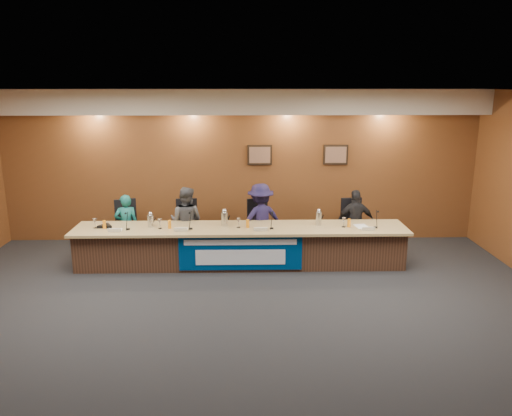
% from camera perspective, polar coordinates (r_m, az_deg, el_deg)
% --- Properties ---
extents(floor, '(10.00, 10.00, 0.00)m').
position_cam_1_polar(floor, '(7.25, -1.89, -13.19)').
color(floor, black).
rests_on(floor, ground).
extents(ceiling, '(10.00, 8.00, 0.04)m').
position_cam_1_polar(ceiling, '(6.44, -2.12, 13.00)').
color(ceiling, silver).
rests_on(ceiling, wall_back).
extents(wall_back, '(10.00, 0.04, 3.20)m').
position_cam_1_polar(wall_back, '(10.58, -1.75, 4.76)').
color(wall_back, brown).
rests_on(wall_back, floor).
extents(soffit, '(10.00, 0.50, 0.50)m').
position_cam_1_polar(soffit, '(10.19, -1.82, 12.03)').
color(soffit, beige).
rests_on(soffit, wall_back).
extents(dais_body, '(6.00, 0.80, 0.70)m').
position_cam_1_polar(dais_body, '(9.33, -1.77, -4.47)').
color(dais_body, '#43281A').
rests_on(dais_body, floor).
extents(dais_top, '(6.10, 0.95, 0.05)m').
position_cam_1_polar(dais_top, '(9.17, -1.79, -2.34)').
color(dais_top, tan).
rests_on(dais_top, dais_body).
extents(banner, '(2.20, 0.02, 0.65)m').
position_cam_1_polar(banner, '(8.92, -1.79, -5.14)').
color(banner, navy).
rests_on(banner, dais_body).
extents(banner_text_upper, '(2.00, 0.01, 0.10)m').
position_cam_1_polar(banner_text_upper, '(8.85, -1.80, -3.94)').
color(banner_text_upper, silver).
rests_on(banner_text_upper, banner).
extents(banner_text_lower, '(1.60, 0.01, 0.28)m').
position_cam_1_polar(banner_text_lower, '(8.94, -1.78, -5.65)').
color(banner_text_lower, silver).
rests_on(banner_text_lower, banner).
extents(wall_photo_left, '(0.52, 0.04, 0.42)m').
position_cam_1_polar(wall_photo_left, '(10.52, 0.43, 6.09)').
color(wall_photo_left, black).
rests_on(wall_photo_left, wall_back).
extents(wall_photo_right, '(0.52, 0.04, 0.42)m').
position_cam_1_polar(wall_photo_right, '(10.68, 9.09, 6.04)').
color(wall_photo_right, black).
rests_on(wall_photo_right, wall_back).
extents(panelist_a, '(0.51, 0.39, 1.24)m').
position_cam_1_polar(panelist_a, '(10.06, -14.57, -1.94)').
color(panelist_a, '#135D5A').
rests_on(panelist_a, floor).
extents(panelist_b, '(0.79, 0.69, 1.38)m').
position_cam_1_polar(panelist_b, '(9.84, -7.98, -1.54)').
color(panelist_b, '#45464A').
rests_on(panelist_b, floor).
extents(panelist_c, '(1.05, 0.82, 1.44)m').
position_cam_1_polar(panelist_c, '(9.77, 0.52, -1.34)').
color(panelist_c, '#1A1439').
rests_on(panelist_c, floor).
extents(panelist_d, '(0.77, 0.34, 1.30)m').
position_cam_1_polar(panelist_d, '(10.02, 11.28, -1.61)').
color(panelist_d, black).
rests_on(panelist_d, floor).
extents(office_chair_a, '(0.62, 0.62, 0.08)m').
position_cam_1_polar(office_chair_a, '(10.19, -14.39, -2.52)').
color(office_chair_a, black).
rests_on(office_chair_a, floor).
extents(office_chair_b, '(0.53, 0.53, 0.08)m').
position_cam_1_polar(office_chair_b, '(9.99, -7.87, -2.54)').
color(office_chair_b, black).
rests_on(office_chair_b, floor).
extents(office_chair_c, '(0.59, 0.59, 0.08)m').
position_cam_1_polar(office_chair_c, '(9.93, 0.50, -2.51)').
color(office_chair_c, black).
rests_on(office_chair_c, floor).
extents(office_chair_d, '(0.54, 0.54, 0.08)m').
position_cam_1_polar(office_chair_d, '(10.16, 11.12, -2.39)').
color(office_chair_d, black).
rests_on(office_chair_d, floor).
extents(nameplate_a, '(0.24, 0.08, 0.10)m').
position_cam_1_polar(nameplate_a, '(9.18, -15.88, -2.42)').
color(nameplate_a, white).
rests_on(nameplate_a, dais_top).
extents(microphone_a, '(0.07, 0.07, 0.02)m').
position_cam_1_polar(microphone_a, '(9.29, -14.43, -2.34)').
color(microphone_a, black).
rests_on(microphone_a, dais_top).
extents(juice_glass_a, '(0.06, 0.06, 0.15)m').
position_cam_1_polar(juice_glass_a, '(9.45, -16.94, -1.83)').
color(juice_glass_a, orange).
rests_on(juice_glass_a, dais_top).
extents(water_glass_a, '(0.08, 0.08, 0.18)m').
position_cam_1_polar(water_glass_a, '(9.52, -17.92, -1.69)').
color(water_glass_a, silver).
rests_on(water_glass_a, dais_top).
extents(nameplate_b, '(0.24, 0.08, 0.10)m').
position_cam_1_polar(nameplate_b, '(8.97, -8.61, -2.41)').
color(nameplate_b, white).
rests_on(nameplate_b, dais_top).
extents(microphone_b, '(0.07, 0.07, 0.02)m').
position_cam_1_polar(microphone_b, '(9.10, -7.48, -2.35)').
color(microphone_b, black).
rests_on(microphone_b, dais_top).
extents(juice_glass_b, '(0.06, 0.06, 0.15)m').
position_cam_1_polar(juice_glass_b, '(9.19, -9.85, -1.86)').
color(juice_glass_b, orange).
rests_on(juice_glass_b, dais_top).
extents(water_glass_b, '(0.08, 0.08, 0.18)m').
position_cam_1_polar(water_glass_b, '(9.20, -10.94, -1.79)').
color(water_glass_b, silver).
rests_on(water_glass_b, dais_top).
extents(nameplate_c, '(0.24, 0.08, 0.10)m').
position_cam_1_polar(nameplate_c, '(8.88, 0.54, -2.42)').
color(nameplate_c, white).
rests_on(nameplate_c, dais_top).
extents(microphone_c, '(0.07, 0.07, 0.02)m').
position_cam_1_polar(microphone_c, '(9.05, 1.79, -2.33)').
color(microphone_c, black).
rests_on(microphone_c, dais_top).
extents(juice_glass_c, '(0.06, 0.06, 0.15)m').
position_cam_1_polar(juice_glass_c, '(9.11, -0.96, -1.79)').
color(juice_glass_c, orange).
rests_on(juice_glass_c, dais_top).
extents(water_glass_c, '(0.08, 0.08, 0.18)m').
position_cam_1_polar(water_glass_c, '(9.10, -2.01, -1.72)').
color(water_glass_c, silver).
rests_on(water_glass_c, dais_top).
extents(nameplate_d, '(0.24, 0.08, 0.10)m').
position_cam_1_polar(nameplate_d, '(9.14, 12.73, -2.28)').
color(nameplate_d, white).
rests_on(nameplate_d, dais_top).
extents(microphone_d, '(0.07, 0.07, 0.02)m').
position_cam_1_polar(microphone_d, '(9.37, 13.51, -2.14)').
color(microphone_d, black).
rests_on(microphone_d, dais_top).
extents(juice_glass_d, '(0.06, 0.06, 0.15)m').
position_cam_1_polar(juice_glass_d, '(9.30, 10.58, -1.69)').
color(juice_glass_d, orange).
rests_on(juice_glass_d, dais_top).
extents(water_glass_d, '(0.08, 0.08, 0.18)m').
position_cam_1_polar(water_glass_d, '(9.27, 10.01, -1.63)').
color(water_glass_d, silver).
rests_on(water_glass_d, dais_top).
extents(carafe_left, '(0.11, 0.11, 0.23)m').
position_cam_1_polar(carafe_left, '(9.34, -11.95, -1.45)').
color(carafe_left, silver).
rests_on(carafe_left, dais_top).
extents(carafe_mid, '(0.12, 0.12, 0.26)m').
position_cam_1_polar(carafe_mid, '(9.22, -3.62, -1.26)').
color(carafe_mid, silver).
rests_on(carafe_mid, dais_top).
extents(carafe_right, '(0.11, 0.11, 0.26)m').
position_cam_1_polar(carafe_right, '(9.32, 7.17, -1.19)').
color(carafe_right, silver).
rests_on(carafe_right, dais_top).
extents(speakerphone, '(0.32, 0.32, 0.05)m').
position_cam_1_polar(speakerphone, '(9.54, -16.82, -1.98)').
color(speakerphone, black).
rests_on(speakerphone, dais_top).
extents(paper_stack, '(0.26, 0.33, 0.01)m').
position_cam_1_polar(paper_stack, '(9.39, 11.96, -2.07)').
color(paper_stack, white).
rests_on(paper_stack, dais_top).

